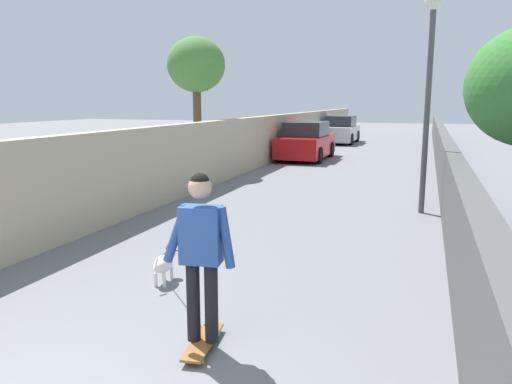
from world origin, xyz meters
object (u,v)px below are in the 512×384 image
at_px(dog, 164,263).
at_px(car_near, 306,142).
at_px(tree_left_near, 196,67).
at_px(lamp_post, 430,66).
at_px(person_skateboarder, 201,245).
at_px(skateboard, 203,342).
at_px(car_far, 340,130).

height_order(dog, car_near, car_near).
xyz_separation_m(tree_left_near, dog, (-9.50, -4.03, -3.19)).
height_order(lamp_post, person_skateboarder, lamp_post).
bearing_deg(person_skateboarder, lamp_post, -15.50).
bearing_deg(car_near, person_skateboarder, -170.31).
height_order(skateboard, person_skateboarder, person_skateboarder).
xyz_separation_m(person_skateboarder, car_far, (24.32, 2.71, -0.33)).
xyz_separation_m(person_skateboarder, car_near, (15.86, 2.71, -0.33)).
bearing_deg(tree_left_near, dog, -157.01).
bearing_deg(person_skateboarder, car_near, 9.69).
xyz_separation_m(lamp_post, car_near, (8.91, 4.64, -2.36)).
bearing_deg(dog, car_far, 3.69).
relative_size(lamp_post, dog, 2.55).
distance_m(tree_left_near, skateboard, 12.62).
bearing_deg(skateboard, car_near, 9.69).
bearing_deg(lamp_post, dog, 150.07).
bearing_deg(skateboard, person_skateboarder, 159.44).
relative_size(tree_left_near, car_far, 1.08).
xyz_separation_m(tree_left_near, person_skateboarder, (-10.96, -5.26, -2.42)).
bearing_deg(lamp_post, skateboard, 164.50).
height_order(tree_left_near, lamp_post, lamp_post).
bearing_deg(skateboard, dog, 40.21).
height_order(tree_left_near, skateboard, tree_left_near).
distance_m(skateboard, car_far, 24.48).
bearing_deg(car_far, tree_left_near, 169.17).
distance_m(skateboard, dog, 1.92).
bearing_deg(car_far, person_skateboarder, -173.64).
bearing_deg(car_far, lamp_post, -165.05).
height_order(car_near, car_far, same).
relative_size(skateboard, dog, 0.46).
distance_m(skateboard, car_near, 16.11).
xyz_separation_m(skateboard, dog, (1.46, 1.23, 0.21)).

